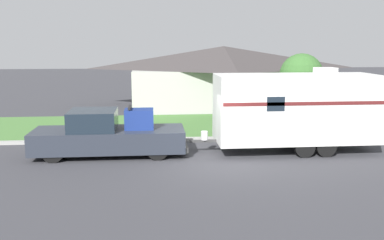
# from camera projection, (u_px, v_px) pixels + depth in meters

# --- Properties ---
(ground_plane) EXTENTS (120.00, 120.00, 0.00)m
(ground_plane) POSITION_uv_depth(u_px,v_px,m) (212.00, 162.00, 16.34)
(ground_plane) COLOR #38383D
(curb_strip) EXTENTS (80.00, 0.30, 0.14)m
(curb_strip) POSITION_uv_depth(u_px,v_px,m) (201.00, 139.00, 20.01)
(curb_strip) COLOR #999993
(curb_strip) RESTS_ON ground_plane
(lawn_strip) EXTENTS (80.00, 7.00, 0.03)m
(lawn_strip) POSITION_uv_depth(u_px,v_px,m) (193.00, 125.00, 23.59)
(lawn_strip) COLOR #477538
(lawn_strip) RESTS_ON ground_plane
(house_across_street) EXTENTS (13.75, 7.99, 4.25)m
(house_across_street) POSITION_uv_depth(u_px,v_px,m) (223.00, 75.00, 30.62)
(house_across_street) COLOR #B2B2A8
(house_across_street) RESTS_ON ground_plane
(pickup_truck) EXTENTS (6.16, 2.08, 2.00)m
(pickup_truck) POSITION_uv_depth(u_px,v_px,m) (108.00, 135.00, 17.22)
(pickup_truck) COLOR black
(pickup_truck) RESTS_ON ground_plane
(travel_trailer) EXTENTS (7.73, 2.38, 3.50)m
(travel_trailer) POSITION_uv_depth(u_px,v_px,m) (296.00, 108.00, 17.74)
(travel_trailer) COLOR black
(travel_trailer) RESTS_ON ground_plane
(mailbox) EXTENTS (0.48, 0.20, 1.28)m
(mailbox) POSITION_uv_depth(u_px,v_px,m) (253.00, 115.00, 21.19)
(mailbox) COLOR brown
(mailbox) RESTS_ON ground_plane
(tree_in_yard) EXTENTS (2.35, 2.35, 3.94)m
(tree_in_yard) POSITION_uv_depth(u_px,v_px,m) (301.00, 75.00, 23.27)
(tree_in_yard) COLOR brown
(tree_in_yard) RESTS_ON ground_plane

